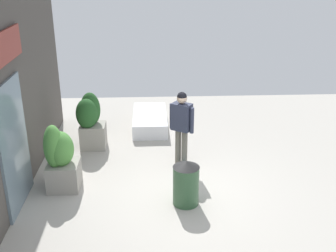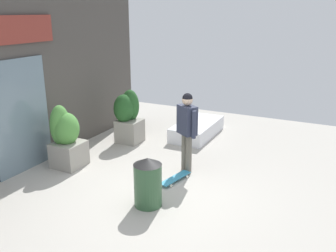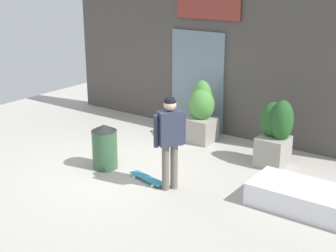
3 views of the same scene
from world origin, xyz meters
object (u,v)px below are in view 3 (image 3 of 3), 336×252
at_px(skateboarder, 170,134).
at_px(planter_box_left, 201,112).
at_px(trash_bin, 105,146).
at_px(skateboard, 147,178).
at_px(planter_box_right, 276,132).

xyz_separation_m(skateboarder, planter_box_left, (-0.89, 2.46, -0.38)).
bearing_deg(planter_box_left, trash_bin, -105.97).
relative_size(skateboarder, skateboard, 2.02).
xyz_separation_m(skateboarder, planter_box_right, (1.04, 2.11, -0.34)).
bearing_deg(planter_box_right, skateboard, -126.65).
bearing_deg(planter_box_right, skateboarder, -116.29).
distance_m(planter_box_left, trash_bin, 2.53).
xyz_separation_m(planter_box_right, trash_bin, (-2.62, -2.07, -0.25)).
relative_size(skateboarder, planter_box_left, 1.24).
height_order(planter_box_left, trash_bin, planter_box_left).
bearing_deg(planter_box_left, skateboard, -81.45).
xyz_separation_m(skateboard, planter_box_left, (-0.37, 2.45, 0.60)).
height_order(skateboard, planter_box_right, planter_box_right).
height_order(skateboarder, planter_box_right, skateboarder).
bearing_deg(planter_box_right, trash_bin, -141.69).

